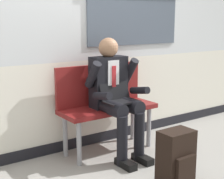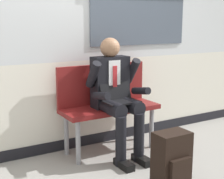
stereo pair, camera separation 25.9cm
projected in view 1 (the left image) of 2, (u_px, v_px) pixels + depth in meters
name	position (u px, v px, depth m)	size (l,w,h in m)	color
ground_plane	(108.00, 162.00, 3.46)	(18.00, 18.00, 0.00)	gray
station_wall	(77.00, 13.00, 3.65)	(5.99, 0.16, 3.05)	silver
bench_with_person	(105.00, 101.00, 3.71)	(1.09, 0.42, 0.96)	maroon
person_seated	(115.00, 94.00, 3.53)	(0.57, 0.70, 1.26)	black
backpack	(176.00, 159.00, 2.94)	(0.31, 0.24, 0.50)	black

